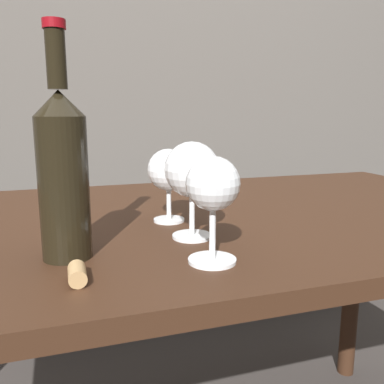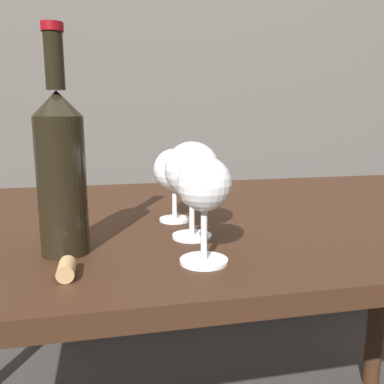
{
  "view_description": "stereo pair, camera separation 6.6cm",
  "coord_description": "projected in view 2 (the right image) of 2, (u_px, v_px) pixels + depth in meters",
  "views": [
    {
      "loc": [
        -0.23,
        -0.77,
        0.93
      ],
      "look_at": [
        -0.03,
        -0.15,
        0.8
      ],
      "focal_mm": 38.05,
      "sensor_mm": 36.0,
      "label": 1
    },
    {
      "loc": [
        -0.16,
        -0.78,
        0.93
      ],
      "look_at": [
        -0.03,
        -0.15,
        0.8
      ],
      "focal_mm": 38.05,
      "sensor_mm": 36.0,
      "label": 2
    }
  ],
  "objects": [
    {
      "name": "cork",
      "position": [
        66.0,
        269.0,
        0.51
      ],
      "size": [
        0.02,
        0.04,
        0.02
      ],
      "primitive_type": "cylinder",
      "rotation": [
        1.57,
        0.0,
        0.0
      ],
      "color": "tan",
      "rests_on": "dining_table"
    },
    {
      "name": "wine_glass_pinot",
      "position": [
        192.0,
        171.0,
        0.65
      ],
      "size": [
        0.09,
        0.09,
        0.16
      ],
      "color": "white",
      "rests_on": "dining_table"
    },
    {
      "name": "wine_glass_cabernet",
      "position": [
        204.0,
        188.0,
        0.54
      ],
      "size": [
        0.07,
        0.07,
        0.15
      ],
      "color": "white",
      "rests_on": "dining_table"
    },
    {
      "name": "back_wall",
      "position": [
        144.0,
        12.0,
        1.54
      ],
      "size": [
        5.0,
        0.08,
        2.6
      ],
      "primitive_type": "cube",
      "color": "#59544F",
      "rests_on": "ground_plane"
    },
    {
      "name": "wine_bottle",
      "position": [
        61.0,
        169.0,
        0.58
      ],
      "size": [
        0.07,
        0.07,
        0.32
      ],
      "color": "black",
      "rests_on": "dining_table"
    },
    {
      "name": "wine_glass_rose",
      "position": [
        174.0,
        171.0,
        0.76
      ],
      "size": [
        0.08,
        0.08,
        0.14
      ],
      "color": "white",
      "rests_on": "dining_table"
    },
    {
      "name": "dining_table",
      "position": [
        190.0,
        255.0,
        0.84
      ],
      "size": [
        1.54,
        0.77,
        0.72
      ],
      "color": "#382114",
      "rests_on": "ground_plane"
    }
  ]
}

